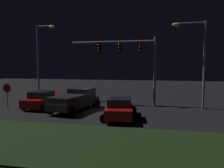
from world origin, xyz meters
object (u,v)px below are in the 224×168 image
at_px(street_lamp_left, 41,53).
at_px(stop_sign, 7,91).
at_px(traffic_signal_gantry, 129,54).
at_px(street_lamp_right, 197,53).
at_px(car_sedan_far, 120,108).
at_px(pickup_truck, 76,99).
at_px(car_sedan, 43,100).

distance_m(street_lamp_left, stop_sign, 7.19).
distance_m(traffic_signal_gantry, street_lamp_right, 6.09).
bearing_deg(street_lamp_right, street_lamp_left, 171.86).
height_order(traffic_signal_gantry, stop_sign, traffic_signal_gantry).
relative_size(car_sedan_far, street_lamp_right, 0.60).
relative_size(street_lamp_right, stop_sign, 3.43).
xyz_separation_m(traffic_signal_gantry, street_lamp_left, (-10.26, 1.75, 0.32)).
distance_m(car_sedan_far, street_lamp_left, 13.53).
height_order(pickup_truck, car_sedan_far, pickup_truck).
xyz_separation_m(car_sedan, car_sedan_far, (7.53, -2.53, 0.00)).
relative_size(pickup_truck, street_lamp_right, 0.74).
height_order(car_sedan_far, street_lamp_right, street_lamp_right).
distance_m(traffic_signal_gantry, stop_sign, 11.46).
relative_size(car_sedan, street_lamp_right, 0.58).
relative_size(car_sedan, car_sedan_far, 0.96).
xyz_separation_m(car_sedan, stop_sign, (-2.62, -1.29, 0.82)).
height_order(pickup_truck, stop_sign, stop_sign).
xyz_separation_m(car_sedan_far, street_lamp_right, (5.92, 5.09, 4.15)).
xyz_separation_m(pickup_truck, street_lamp_right, (10.08, 3.05, 3.89)).
relative_size(car_sedan_far, traffic_signal_gantry, 0.55).
bearing_deg(car_sedan_far, street_lamp_left, 47.57).
bearing_deg(stop_sign, traffic_signal_gantry, 23.93).
distance_m(pickup_truck, street_lamp_right, 11.23).
bearing_deg(car_sedan_far, car_sedan, 64.57).
xyz_separation_m(car_sedan_far, traffic_signal_gantry, (-0.13, 5.68, 4.16)).
bearing_deg(street_lamp_left, pickup_truck, -40.81).
relative_size(traffic_signal_gantry, street_lamp_right, 1.09).
height_order(car_sedan_far, traffic_signal_gantry, traffic_signal_gantry).
xyz_separation_m(street_lamp_right, stop_sign, (-16.08, -3.86, -3.32)).
bearing_deg(street_lamp_left, traffic_signal_gantry, -9.66).
relative_size(car_sedan, traffic_signal_gantry, 0.53).
height_order(car_sedan, street_lamp_left, street_lamp_left).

